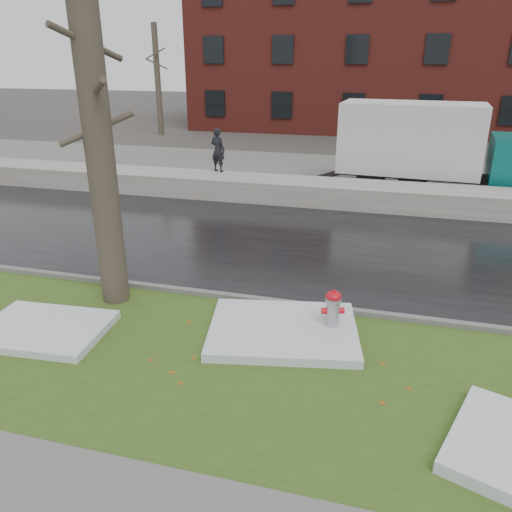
% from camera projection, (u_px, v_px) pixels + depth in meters
% --- Properties ---
extents(ground, '(120.00, 120.00, 0.00)m').
position_uv_depth(ground, '(245.00, 328.00, 9.20)').
color(ground, '#47423D').
rests_on(ground, ground).
extents(verge, '(60.00, 4.50, 0.04)m').
position_uv_depth(verge, '(224.00, 365.00, 8.07)').
color(verge, '#2F4B19').
rests_on(verge, ground).
extents(road, '(60.00, 7.00, 0.03)m').
position_uv_depth(road, '(293.00, 244.00, 13.22)').
color(road, black).
rests_on(road, ground).
extents(parking_lot, '(60.00, 9.00, 0.03)m').
position_uv_depth(parking_lot, '(332.00, 175.00, 20.83)').
color(parking_lot, slate).
rests_on(parking_lot, ground).
extents(curb, '(60.00, 0.15, 0.14)m').
position_uv_depth(curb, '(259.00, 301.00, 10.07)').
color(curb, slate).
rests_on(curb, ground).
extents(snowbank, '(60.00, 1.60, 0.75)m').
position_uv_depth(snowbank, '(317.00, 192.00, 16.85)').
color(snowbank, '#AAA49C').
rests_on(snowbank, ground).
extents(brick_building, '(26.00, 12.00, 10.00)m').
position_uv_depth(brick_building, '(397.00, 50.00, 33.71)').
color(brick_building, maroon).
rests_on(brick_building, ground).
extents(bg_tree_left, '(1.40, 1.62, 6.50)m').
position_uv_depth(bg_tree_left, '(158.00, 79.00, 30.55)').
color(bg_tree_left, brown).
rests_on(bg_tree_left, ground).
extents(bg_tree_center, '(1.40, 1.62, 6.50)m').
position_uv_depth(bg_tree_center, '(268.00, 77.00, 32.68)').
color(bg_tree_center, brown).
rests_on(bg_tree_center, ground).
extents(fire_hydrant, '(0.42, 0.39, 0.85)m').
position_uv_depth(fire_hydrant, '(333.00, 310.00, 8.82)').
color(fire_hydrant, '#9EA0A5').
rests_on(fire_hydrant, verge).
extents(tree, '(1.26, 1.42, 6.64)m').
position_uv_depth(tree, '(97.00, 133.00, 8.98)').
color(tree, brown).
rests_on(tree, verge).
extents(box_truck, '(9.49, 2.76, 3.14)m').
position_uv_depth(box_truck, '(439.00, 146.00, 17.76)').
color(box_truck, black).
rests_on(box_truck, ground).
extents(worker, '(0.65, 0.53, 1.55)m').
position_uv_depth(worker, '(218.00, 150.00, 17.86)').
color(worker, black).
rests_on(worker, snowbank).
extents(snow_patch_near, '(2.93, 2.45, 0.16)m').
position_uv_depth(snow_patch_near, '(283.00, 330.00, 8.89)').
color(snow_patch_near, silver).
rests_on(snow_patch_near, verge).
extents(snow_patch_far, '(2.31, 1.75, 0.14)m').
position_uv_depth(snow_patch_far, '(44.00, 329.00, 8.94)').
color(snow_patch_far, silver).
rests_on(snow_patch_far, verge).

